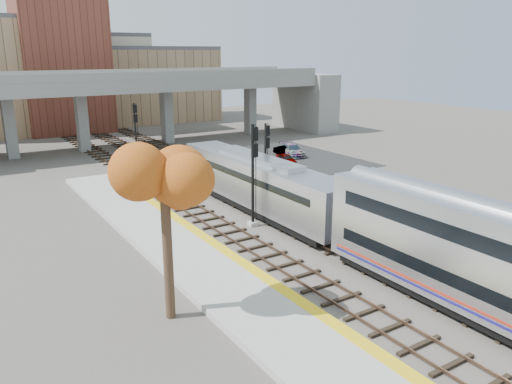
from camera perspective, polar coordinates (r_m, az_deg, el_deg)
ground at (r=28.04m, az=13.36°, el=-9.53°), size 160.00×160.00×0.00m
platform at (r=23.77m, az=0.67°, el=-13.45°), size 4.50×60.00×0.35m
yellow_strip at (r=24.65m, az=4.45°, el=-11.89°), size 0.70×60.00×0.01m
tracks at (r=37.56m, az=0.73°, el=-2.38°), size 10.70×95.00×0.25m
overpass at (r=66.92m, az=-11.90°, el=10.33°), size 54.00×12.00×9.50m
buildings_far at (r=86.34m, az=-19.55°, el=12.31°), size 43.00×21.00×20.60m
parking_lot at (r=57.09m, az=3.22°, el=3.87°), size 14.00×18.00×0.04m
locomotive at (r=37.47m, az=0.31°, el=1.08°), size 3.02×19.05×4.10m
signal_mast_near at (r=33.95m, az=-0.32°, el=1.75°), size 0.60×0.64×7.13m
signal_mast_mid at (r=40.04m, az=1.12°, el=3.12°), size 0.60×0.64×6.34m
signal_mast_far at (r=55.05m, az=-13.55°, el=6.32°), size 0.60×0.64×6.54m
tree at (r=21.57m, az=-10.48°, el=1.27°), size 3.60×3.60×8.73m
car_a at (r=53.83m, az=3.46°, el=3.76°), size 1.82×3.44×1.11m
car_b at (r=58.61m, az=3.60°, el=4.75°), size 2.15×3.61×1.12m
car_c at (r=58.38m, az=4.13°, el=4.81°), size 3.04×4.96×1.34m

